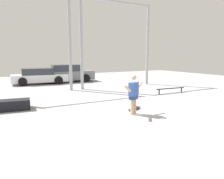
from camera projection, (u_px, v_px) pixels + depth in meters
ground_plane at (127, 109)px, 9.30m from camera, size 36.00×36.00×0.00m
skateboarder at (134, 93)px, 8.36m from camera, size 1.32×0.71×1.53m
skateboard at (135, 108)px, 9.12m from camera, size 0.81×0.54×0.08m
grind_box at (5, 106)px, 8.96m from camera, size 2.04×0.93×0.43m
grind_rail at (171, 89)px, 13.02m from camera, size 2.02×0.24×0.34m
canopy_support_left at (24, 30)px, 12.42m from camera, size 5.65×0.20×6.01m
canopy_support_right at (117, 35)px, 15.44m from camera, size 5.65×0.20×6.01m
parked_car_white at (39, 76)px, 17.38m from camera, size 4.39×2.20×1.26m
parked_car_grey at (68, 73)px, 18.77m from camera, size 4.39×2.22×1.47m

